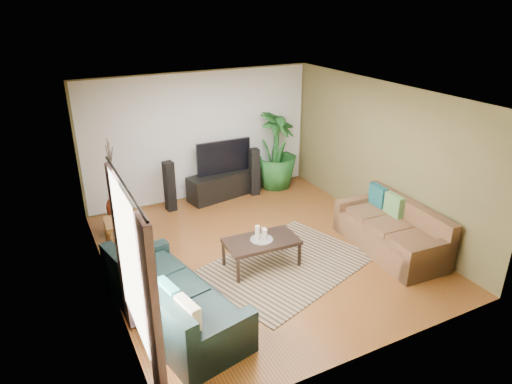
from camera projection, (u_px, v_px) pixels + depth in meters
floor at (261, 252)px, 7.87m from camera, size 5.50×5.50×0.00m
ceiling at (262, 95)px, 6.80m from camera, size 5.50×5.50×0.00m
wall_back at (201, 136)px, 9.58m from camera, size 5.00×0.00×5.00m
wall_front at (376, 260)px, 5.08m from camera, size 5.00×0.00×5.00m
wall_left at (101, 210)px, 6.29m from camera, size 0.00×5.50×5.50m
wall_right at (382, 156)px, 8.37m from camera, size 0.00×5.50×5.50m
backwall_panel at (201, 136)px, 9.57m from camera, size 4.90×0.00×4.90m
window_pane at (128, 261)px, 4.97m from camera, size 0.00×1.80×1.80m
curtain_near at (153, 318)px, 4.47m from camera, size 0.08×0.35×2.20m
curtain_far at (121, 249)px, 5.70m from camera, size 0.08×0.35×2.20m
curtain_rod at (124, 184)px, 4.63m from camera, size 0.03×1.90×0.03m
sofa_left at (174, 294)px, 6.04m from camera, size 1.47×2.49×0.85m
sofa_right at (390, 228)px, 7.78m from camera, size 1.05×2.12×0.85m
area_rug at (286, 265)px, 7.47m from camera, size 3.09×2.60×0.01m
coffee_table at (262, 253)px, 7.37m from camera, size 1.20×0.69×0.48m
candle_tray at (262, 239)px, 7.27m from camera, size 0.36×0.36×0.02m
candle_tall at (257, 233)px, 7.22m from camera, size 0.07×0.07×0.23m
candle_mid at (265, 235)px, 7.22m from camera, size 0.07×0.07×0.18m
candle_short at (264, 232)px, 7.32m from camera, size 0.07×0.07×0.15m
tv_stand at (225, 184)px, 9.97m from camera, size 1.71×0.79×0.55m
television at (224, 157)px, 9.72m from camera, size 1.21×0.07×0.72m
speaker_left at (170, 186)px, 9.22m from camera, size 0.21×0.23×1.04m
speaker_right at (254, 172)px, 9.97m from camera, size 0.21×0.23×1.05m
potted_plant at (276, 150)px, 10.26m from camera, size 1.38×1.38×1.76m
plant_pot at (275, 181)px, 10.56m from camera, size 0.33×0.33×0.25m
pedestal at (118, 224)px, 8.44m from camera, size 0.39×0.39×0.35m
vase at (115, 208)px, 8.30m from camera, size 0.32×0.32×0.45m
side_table at (124, 236)px, 7.80m from camera, size 0.59×0.59×0.58m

